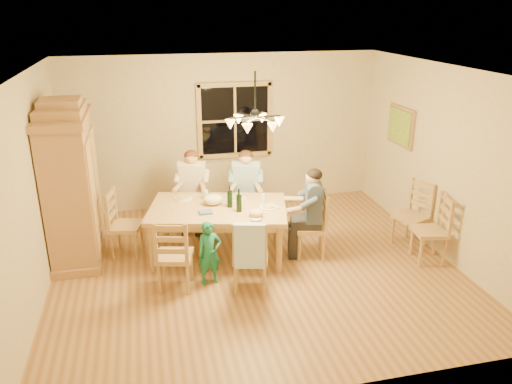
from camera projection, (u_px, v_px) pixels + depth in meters
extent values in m
plane|color=brown|center=(255.00, 266.00, 7.03)|extent=(5.50, 5.50, 0.00)
cube|color=white|center=(255.00, 71.00, 6.08)|extent=(5.50, 5.00, 0.02)
cube|color=tan|center=(224.00, 132.00, 8.83)|extent=(5.50, 0.02, 2.70)
cube|color=tan|center=(32.00, 192.00, 5.97)|extent=(0.02, 5.00, 2.70)
cube|color=tan|center=(442.00, 162.00, 7.13)|extent=(0.02, 5.00, 2.70)
cube|color=black|center=(235.00, 120.00, 8.79)|extent=(1.20, 0.03, 1.20)
cube|color=#9F7A46|center=(235.00, 121.00, 8.77)|extent=(1.30, 0.06, 1.30)
cube|color=#A27446|center=(401.00, 126.00, 8.13)|extent=(0.04, 0.78, 0.64)
cube|color=#1E6B2D|center=(399.00, 126.00, 8.13)|extent=(0.02, 0.68, 0.54)
cylinder|color=black|center=(255.00, 93.00, 6.17)|extent=(0.02, 0.02, 0.53)
sphere|color=black|center=(255.00, 114.00, 6.27)|extent=(0.12, 0.12, 0.12)
cylinder|color=black|center=(267.00, 116.00, 6.31)|extent=(0.34, 0.02, 0.02)
cone|color=#FFB259|center=(279.00, 122.00, 6.38)|extent=(0.13, 0.13, 0.12)
cylinder|color=black|center=(259.00, 115.00, 6.42)|extent=(0.19, 0.31, 0.02)
cone|color=#FFB259|center=(262.00, 118.00, 6.59)|extent=(0.13, 0.13, 0.12)
cylinder|color=black|center=(247.00, 115.00, 6.39)|extent=(0.19, 0.31, 0.02)
cone|color=#FFB259|center=(238.00, 119.00, 6.53)|extent=(0.13, 0.13, 0.12)
cylinder|color=black|center=(243.00, 118.00, 6.25)|extent=(0.34, 0.02, 0.02)
cone|color=#FFB259|center=(230.00, 125.00, 6.24)|extent=(0.13, 0.13, 0.12)
cylinder|color=black|center=(251.00, 120.00, 6.14)|extent=(0.19, 0.31, 0.02)
cone|color=#FFB259|center=(247.00, 129.00, 6.02)|extent=(0.13, 0.13, 0.12)
cylinder|color=black|center=(264.00, 119.00, 6.17)|extent=(0.19, 0.31, 0.02)
cone|color=#FFB259|center=(273.00, 127.00, 6.09)|extent=(0.13, 0.13, 0.12)
cube|color=#A27446|center=(72.00, 192.00, 6.99)|extent=(0.60, 1.30, 2.00)
cube|color=#A27446|center=(62.00, 118.00, 6.62)|extent=(0.66, 1.40, 0.10)
cube|color=#A27446|center=(61.00, 110.00, 6.59)|extent=(0.58, 1.00, 0.12)
cube|color=#A27446|center=(60.00, 103.00, 6.55)|extent=(0.52, 0.55, 0.10)
cube|color=#9F7A46|center=(93.00, 198.00, 6.75)|extent=(0.03, 0.55, 1.60)
cube|color=#9F7A46|center=(97.00, 182.00, 7.36)|extent=(0.03, 0.55, 1.60)
cube|color=#A27446|center=(80.00, 252.00, 7.32)|extent=(0.66, 1.40, 0.12)
cube|color=#A97E4B|center=(218.00, 209.00, 7.10)|extent=(2.15, 1.60, 0.06)
cube|color=#9F7A46|center=(218.00, 214.00, 7.13)|extent=(1.97, 1.42, 0.10)
cylinder|color=#9F7A46|center=(152.00, 248.00, 6.79)|extent=(0.09, 0.09, 0.70)
cylinder|color=#9F7A46|center=(279.00, 249.00, 6.77)|extent=(0.09, 0.09, 0.70)
cylinder|color=#9F7A46|center=(165.00, 219.00, 7.70)|extent=(0.09, 0.09, 0.70)
cylinder|color=#9F7A46|center=(277.00, 220.00, 7.68)|extent=(0.09, 0.09, 0.70)
cube|color=#9F7A46|center=(193.00, 203.00, 8.06)|extent=(0.53, 0.51, 0.06)
cube|color=#9F7A46|center=(193.00, 188.00, 7.96)|extent=(0.38, 0.14, 0.54)
cube|color=#9F7A46|center=(246.00, 203.00, 8.05)|extent=(0.53, 0.51, 0.06)
cube|color=#9F7A46|center=(246.00, 188.00, 7.95)|extent=(0.38, 0.14, 0.54)
cube|color=#9F7A46|center=(175.00, 256.00, 6.35)|extent=(0.53, 0.51, 0.06)
cube|color=#9F7A46|center=(173.00, 237.00, 6.26)|extent=(0.38, 0.14, 0.54)
cube|color=#9F7A46|center=(250.00, 257.00, 6.34)|extent=(0.53, 0.51, 0.06)
cube|color=#9F7A46|center=(250.00, 238.00, 6.25)|extent=(0.38, 0.14, 0.54)
cube|color=#9F7A46|center=(126.00, 226.00, 7.22)|extent=(0.51, 0.53, 0.06)
cube|color=#9F7A46|center=(124.00, 209.00, 7.12)|extent=(0.14, 0.38, 0.54)
cube|color=#9F7A46|center=(311.00, 227.00, 7.18)|extent=(0.51, 0.53, 0.06)
cube|color=#9F7A46|center=(312.00, 210.00, 7.09)|extent=(0.14, 0.38, 0.54)
cube|color=beige|center=(192.00, 180.00, 7.92)|extent=(0.44, 0.31, 0.52)
cube|color=#262328|center=(193.00, 199.00, 8.03)|extent=(0.47, 0.50, 0.14)
sphere|color=tan|center=(191.00, 158.00, 7.79)|extent=(0.21, 0.21, 0.21)
ellipsoid|color=#592614|center=(191.00, 156.00, 7.78)|extent=(0.22, 0.22, 0.17)
cube|color=#33608D|center=(246.00, 181.00, 7.91)|extent=(0.44, 0.31, 0.52)
cube|color=#262328|center=(246.00, 199.00, 8.02)|extent=(0.47, 0.50, 0.14)
sphere|color=tan|center=(246.00, 158.00, 7.78)|extent=(0.21, 0.21, 0.21)
ellipsoid|color=#381E11|center=(246.00, 156.00, 7.77)|extent=(0.22, 0.22, 0.17)
cube|color=#3E4963|center=(312.00, 202.00, 7.05)|extent=(0.31, 0.44, 0.52)
cube|color=#262328|center=(311.00, 222.00, 7.16)|extent=(0.50, 0.47, 0.14)
sphere|color=tan|center=(313.00, 177.00, 6.91)|extent=(0.21, 0.21, 0.21)
ellipsoid|color=black|center=(313.00, 175.00, 6.90)|extent=(0.22, 0.22, 0.17)
cube|color=#B2CFF1|center=(250.00, 246.00, 6.08)|extent=(0.39, 0.19, 0.58)
cylinder|color=black|center=(230.00, 196.00, 7.03)|extent=(0.08, 0.08, 0.33)
cylinder|color=black|center=(239.00, 200.00, 6.88)|extent=(0.08, 0.08, 0.33)
cylinder|color=white|center=(183.00, 198.00, 7.39)|extent=(0.26, 0.26, 0.02)
cylinder|color=white|center=(237.00, 199.00, 7.37)|extent=(0.26, 0.26, 0.02)
cylinder|color=white|center=(269.00, 207.00, 7.06)|extent=(0.26, 0.26, 0.02)
cylinder|color=silver|center=(206.00, 194.00, 7.37)|extent=(0.06, 0.06, 0.14)
cylinder|color=silver|center=(263.00, 199.00, 7.21)|extent=(0.06, 0.06, 0.14)
ellipsoid|color=tan|center=(256.00, 213.00, 6.75)|extent=(0.20, 0.20, 0.11)
cube|color=#505D94|center=(206.00, 212.00, 6.87)|extent=(0.21, 0.18, 0.03)
ellipsoid|color=beige|center=(213.00, 200.00, 7.15)|extent=(0.28, 0.22, 0.15)
imported|color=#1A785D|center=(209.00, 253.00, 6.47)|extent=(0.34, 0.25, 0.87)
cube|color=#9F7A46|center=(430.00, 232.00, 7.05)|extent=(0.49, 0.51, 0.06)
cube|color=#9F7A46|center=(432.00, 214.00, 6.95)|extent=(0.12, 0.38, 0.54)
cube|color=#9F7A46|center=(411.00, 217.00, 7.52)|extent=(0.55, 0.57, 0.06)
cube|color=#9F7A46|center=(413.00, 201.00, 7.43)|extent=(0.19, 0.37, 0.54)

